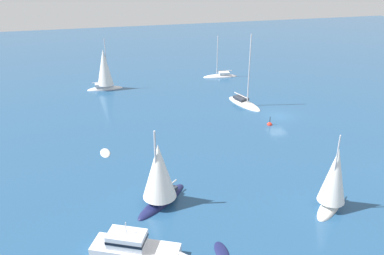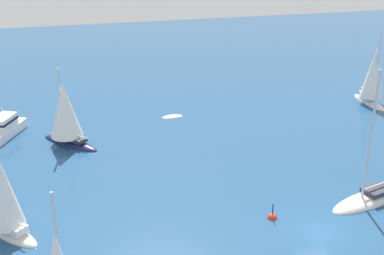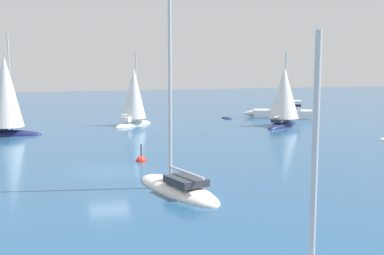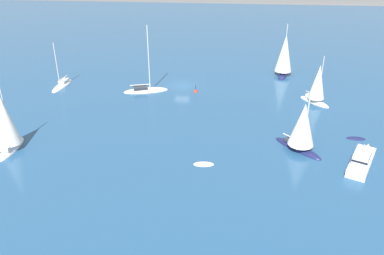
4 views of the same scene
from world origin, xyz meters
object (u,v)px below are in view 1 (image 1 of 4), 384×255
(cabin_cruiser, at_px, (137,248))
(channel_buoy, at_px, (270,125))
(ketch_2, at_px, (220,76))
(dinghy, at_px, (222,252))
(skiff, at_px, (105,153))
(yacht_1, at_px, (160,177))
(ketch, at_px, (104,72))
(yacht, at_px, (244,103))
(ketch_1, at_px, (334,182))

(cabin_cruiser, relative_size, channel_buoy, 5.31)
(ketch_2, distance_m, dinghy, 47.33)
(skiff, height_order, yacht_1, yacht_1)
(ketch, relative_size, ketch_2, 1.11)
(skiff, bearing_deg, yacht, 113.16)
(cabin_cruiser, distance_m, yacht, 35.42)
(ketch_2, relative_size, channel_buoy, 5.29)
(dinghy, distance_m, yacht_1, 8.92)
(yacht, relative_size, skiff, 4.62)
(yacht, bearing_deg, ketch, -138.50)
(ketch_1, bearing_deg, skiff, -79.61)
(dinghy, height_order, yacht_1, yacht_1)
(yacht, bearing_deg, ketch_2, 159.67)
(ketch_2, distance_m, channel_buoy, 23.02)
(dinghy, height_order, channel_buoy, channel_buoy)
(ketch_1, bearing_deg, cabin_cruiser, -33.96)
(dinghy, bearing_deg, ketch_1, 106.80)
(yacht_1, xyz_separation_m, channel_buoy, (-14.27, 17.64, -2.82))
(cabin_cruiser, xyz_separation_m, dinghy, (1.19, 6.49, -0.80))
(cabin_cruiser, relative_size, ketch_2, 1.00)
(dinghy, relative_size, channel_buoy, 1.59)
(ketch, xyz_separation_m, yacht, (12.71, 20.29, -2.94))
(cabin_cruiser, xyz_separation_m, skiff, (-17.97, -1.49, -0.80))
(yacht, height_order, ketch_2, yacht)
(ketch_1, xyz_separation_m, ketch_2, (-41.83, 3.18, -2.56))
(ketch, bearing_deg, skiff, -94.38)
(cabin_cruiser, distance_m, ketch_2, 48.66)
(ketch, relative_size, channel_buoy, 5.89)
(yacht, xyz_separation_m, skiff, (11.14, -21.66, -0.16))
(skiff, relative_size, channel_buoy, 1.59)
(channel_buoy, bearing_deg, yacht_1, -51.03)
(channel_buoy, bearing_deg, ketch, -135.37)
(yacht, relative_size, dinghy, 4.64)
(yacht, bearing_deg, skiff, -79.23)
(channel_buoy, bearing_deg, ketch_2, 178.70)
(yacht, xyz_separation_m, yacht_1, (22.60, -17.17, 2.66))
(ketch, xyz_separation_m, dinghy, (43.01, 6.61, -3.10))
(ketch_2, bearing_deg, ketch, 11.17)
(cabin_cruiser, height_order, ketch_2, ketch_2)
(yacht, bearing_deg, channel_buoy, -13.17)
(ketch, relative_size, yacht_1, 1.13)
(ketch_2, bearing_deg, channel_buoy, 94.55)
(ketch_2, bearing_deg, yacht_1, 69.88)
(yacht_1, relative_size, channel_buoy, 5.24)
(channel_buoy, bearing_deg, cabin_cruiser, -44.81)
(yacht_1, bearing_deg, cabin_cruiser, 21.92)
(ketch_1, xyz_separation_m, yacht, (-27.14, 2.18, -2.52))
(cabin_cruiser, relative_size, yacht, 0.72)
(yacht_1, bearing_deg, skiff, -111.89)
(yacht, height_order, yacht_1, yacht)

